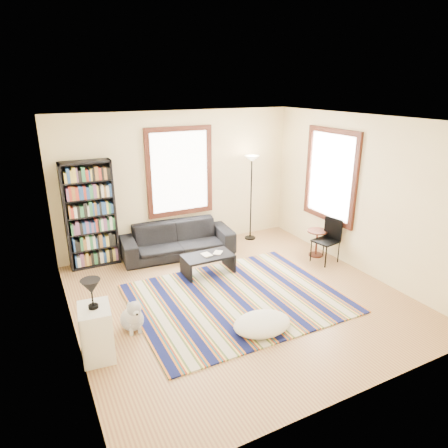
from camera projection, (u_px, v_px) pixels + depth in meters
name	position (u px, v px, depth m)	size (l,w,h in m)	color
floor	(238.00, 299.00, 6.52)	(5.00, 5.00, 0.10)	#AD894F
ceiling	(240.00, 116.00, 5.56)	(5.00, 5.00, 0.10)	white
wall_back	(179.00, 181.00, 8.18)	(5.00, 0.10, 2.80)	#FFEEAB
wall_front	(366.00, 287.00, 3.89)	(5.00, 0.10, 2.80)	#FFEEAB
wall_left	(59.00, 244.00, 4.94)	(0.10, 5.00, 2.80)	#FFEEAB
wall_right	(364.00, 195.00, 7.13)	(0.10, 5.00, 2.80)	#FFEEAB
window_back	(180.00, 172.00, 8.05)	(1.20, 0.06, 1.60)	white
window_right	(331.00, 176.00, 7.70)	(0.06, 1.20, 1.60)	white
rug	(237.00, 298.00, 6.44)	(3.23, 2.59, 0.02)	#0D1243
sofa	(178.00, 240.00, 8.01)	(2.22, 0.87, 0.65)	black
bookshelf	(90.00, 215.00, 7.33)	(0.90, 0.30, 2.00)	black
coffee_table	(208.00, 264.00, 7.25)	(0.90, 0.50, 0.36)	black
book_a	(203.00, 256.00, 7.14)	(0.21, 0.15, 0.02)	beige
book_b	(214.00, 252.00, 7.29)	(0.14, 0.20, 0.01)	beige
floor_cushion	(262.00, 324.00, 5.58)	(0.85, 0.64, 0.21)	white
floor_lamp	(251.00, 198.00, 8.64)	(0.30, 0.30, 1.86)	black
side_table	(317.00, 243.00, 7.97)	(0.40, 0.40, 0.54)	#421A10
folding_chair	(326.00, 241.00, 7.64)	(0.42, 0.40, 0.86)	black
white_cabinet	(97.00, 332.00, 4.97)	(0.38, 0.50, 0.70)	white
table_lamp	(92.00, 294.00, 4.79)	(0.24, 0.24, 0.38)	black
dog	(131.00, 313.00, 5.57)	(0.36, 0.51, 0.51)	silver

